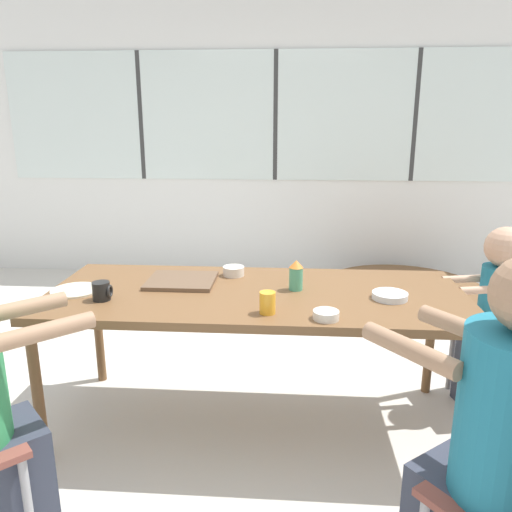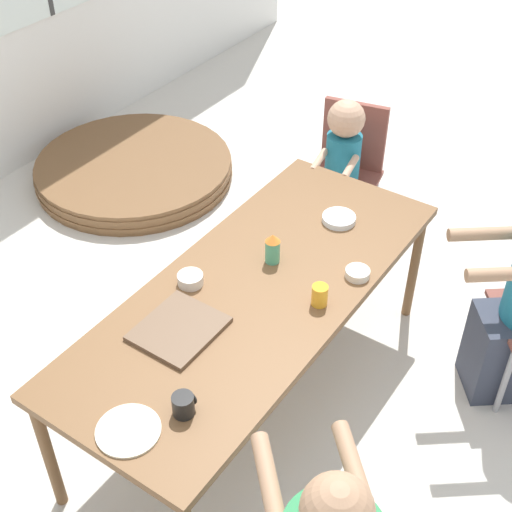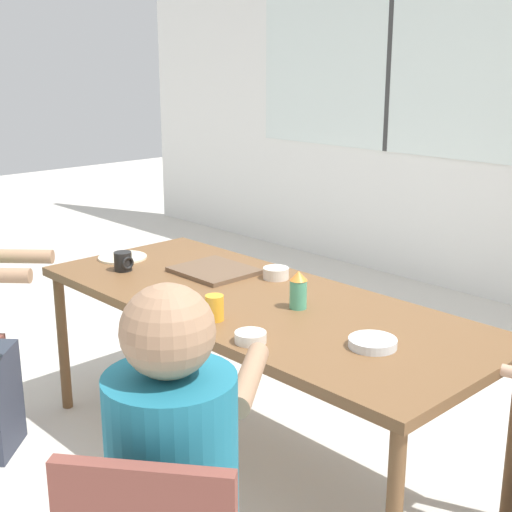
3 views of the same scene
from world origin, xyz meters
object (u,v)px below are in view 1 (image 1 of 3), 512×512
Objects in this scene: person_man_blue_shirt at (494,465)px; bowl_fruit at (234,271)px; sippy_cup at (296,275)px; bowl_white_shallow at (390,296)px; person_toddler at (492,319)px; juice_glass at (267,303)px; folded_table_stack at (403,295)px; bowl_cereal at (326,315)px; coffee_mug at (102,291)px.

person_man_blue_shirt is 1.56m from bowl_fruit.
sippy_cup is 0.45m from bowl_white_shallow.
person_toddler reaches higher than bowl_fruit.
juice_glass is 0.07× the size of folded_table_stack.
person_man_blue_shirt is at bearing -81.38° from bowl_white_shallow.
person_man_blue_shirt reaches higher than bowl_white_shallow.
bowl_cereal is (-0.31, -0.27, 0.00)m from bowl_white_shallow.
coffee_mug is (-1.95, -0.43, 0.26)m from person_toddler.
sippy_cup reaches higher than bowl_cereal.
person_toddler is 6.64× the size of sippy_cup.
juice_glass is 0.85× the size of bowl_fruit.
person_man_blue_shirt is 13.59× the size of coffee_mug.
bowl_fruit reaches higher than bowl_cereal.
bowl_fruit is (-1.38, -0.01, 0.24)m from person_toddler.
sippy_cup is 1.57× the size of juice_glass.
bowl_cereal is at bearing -11.37° from juice_glass.
person_toddler is 11.43× the size of coffee_mug.
person_man_blue_shirt is 1.21m from sippy_cup.
person_man_blue_shirt is at bearing 147.62° from person_toddler.
bowl_cereal is 0.74m from bowl_fruit.
sippy_cup is at bearing 89.91° from person_toddler.
folded_table_stack is at bearing 75.00° from bowl_white_shallow.
coffee_mug is 0.80× the size of bowl_cereal.
person_man_blue_shirt reaches higher than sippy_cup.
person_toddler is 10.41× the size of juice_glass.
person_man_blue_shirt is 10.46× the size of bowl_fruit.
coffee_mug is at bearing 171.89° from juice_glass.
bowl_cereal reaches higher than bowl_white_shallow.
sippy_cup is at bearing 167.14° from bowl_white_shallow.
sippy_cup reaches higher than folded_table_stack.
coffee_mug is at bearing -132.74° from folded_table_stack.
bowl_cereal is at bearing -139.31° from bowl_white_shallow.
coffee_mug reaches higher than bowl_cereal.
bowl_white_shallow is 1.49× the size of bowl_cereal.
sippy_cup is at bearing 81.35° from person_man_blue_shirt.
juice_glass reaches higher than folded_table_stack.
person_man_blue_shirt is at bearing -29.22° from coffee_mug.
coffee_mug is at bearing -143.35° from bowl_fruit.
bowl_fruit is at bearing 88.30° from person_man_blue_shirt.
folded_table_stack is at bearing 50.94° from bowl_fruit.
bowl_white_shallow is at bearing 40.69° from bowl_cereal.
juice_glass is at bearing -8.11° from coffee_mug.
sippy_cup is 0.39m from bowl_cereal.
folded_table_stack is (1.07, 2.10, -0.69)m from juice_glass.
bowl_white_shallow is 1.45× the size of bowl_fruit.
person_toddler is at bearing 12.40° from coffee_mug.
folded_table_stack is (0.82, 2.15, -0.66)m from bowl_cereal.
folded_table_stack is (0.50, 1.88, -0.66)m from bowl_white_shallow.
bowl_cereal is 0.08× the size of folded_table_stack.
folded_table_stack is (0.36, 2.82, -0.47)m from person_man_blue_shirt.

